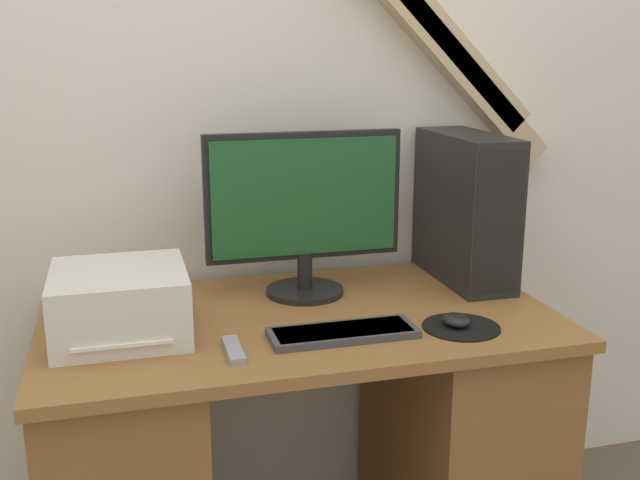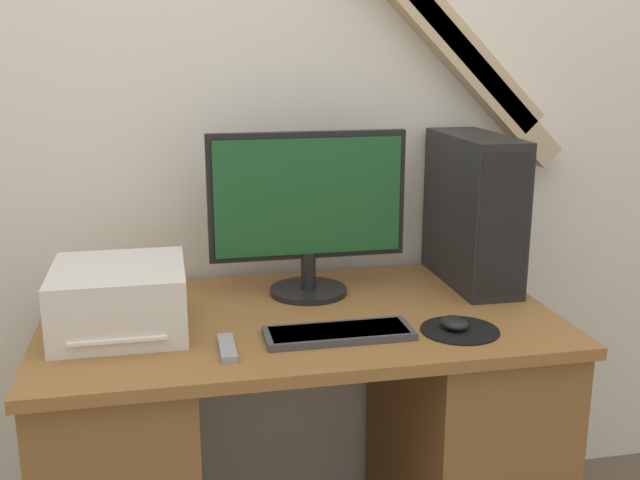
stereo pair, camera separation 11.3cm
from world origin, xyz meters
name	(u,v)px [view 1 (the left image)]	position (x,y,z in m)	size (l,w,h in m)	color
wall_back	(266,83)	(0.00, 0.78, 1.36)	(6.40, 0.13, 2.84)	silver
desk	(301,448)	(0.00, 0.36, 0.41)	(1.31, 0.73, 0.79)	brown
monitor	(304,206)	(0.05, 0.53, 1.04)	(0.54, 0.22, 0.45)	black
keyboard	(343,332)	(0.06, 0.19, 0.80)	(0.36, 0.13, 0.02)	#3D3D42
mousepad	(461,327)	(0.36, 0.17, 0.79)	(0.19, 0.19, 0.00)	black
mouse	(456,320)	(0.35, 0.18, 0.81)	(0.06, 0.08, 0.03)	black
computer_tower	(466,208)	(0.54, 0.54, 1.01)	(0.16, 0.41, 0.43)	black
printer	(120,303)	(-0.45, 0.34, 0.87)	(0.31, 0.33, 0.16)	beige
remote_control	(234,350)	(-0.20, 0.16, 0.80)	(0.04, 0.14, 0.02)	gray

